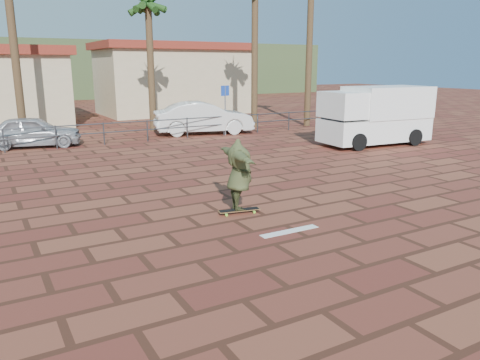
% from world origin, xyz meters
% --- Properties ---
extents(ground, '(120.00, 120.00, 0.00)m').
position_xyz_m(ground, '(0.00, 0.00, 0.00)').
color(ground, brown).
rests_on(ground, ground).
extents(paint_stripe, '(1.40, 0.22, 0.01)m').
position_xyz_m(paint_stripe, '(0.70, -1.20, 0.00)').
color(paint_stripe, white).
rests_on(paint_stripe, ground).
extents(guardrail, '(24.06, 0.06, 1.00)m').
position_xyz_m(guardrail, '(0.00, 12.00, 0.68)').
color(guardrail, '#47494F').
rests_on(guardrail, ground).
extents(palm_center, '(2.40, 2.40, 7.75)m').
position_xyz_m(palm_center, '(3.50, 15.50, 6.36)').
color(palm_center, brown).
rests_on(palm_center, ground).
extents(building_east, '(10.60, 6.60, 5.00)m').
position_xyz_m(building_east, '(8.00, 24.00, 2.54)').
color(building_east, beige).
rests_on(building_east, ground).
extents(hill_front, '(70.00, 18.00, 6.00)m').
position_xyz_m(hill_front, '(0.00, 50.00, 3.00)').
color(hill_front, '#384C28').
rests_on(hill_front, ground).
extents(longboard, '(1.03, 0.41, 0.10)m').
position_xyz_m(longboard, '(0.36, 0.41, 0.08)').
color(longboard, olive).
rests_on(longboard, ground).
extents(skateboarder, '(0.93, 2.17, 1.71)m').
position_xyz_m(skateboarder, '(0.36, 0.41, 0.96)').
color(skateboarder, '#404626').
rests_on(skateboarder, longboard).
extents(campervan, '(5.05, 2.46, 2.55)m').
position_xyz_m(campervan, '(10.57, 6.19, 1.34)').
color(campervan, white).
rests_on(campervan, ground).
extents(car_silver, '(4.18, 2.39, 1.34)m').
position_xyz_m(car_silver, '(-2.79, 13.00, 0.67)').
color(car_silver, '#A3A5AA').
rests_on(car_silver, ground).
extents(car_white, '(5.27, 2.89, 1.65)m').
position_xyz_m(car_white, '(5.35, 13.00, 0.82)').
color(car_white, silver).
rests_on(car_white, ground).
extents(street_sign, '(0.50, 0.16, 2.47)m').
position_xyz_m(street_sign, '(6.08, 12.00, 1.73)').
color(street_sign, gray).
rests_on(street_sign, ground).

